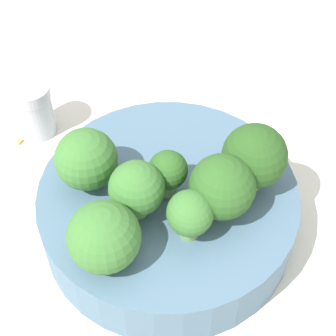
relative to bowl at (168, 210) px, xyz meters
The scene contains 11 objects.
ground_plane 0.03m from the bowl, ahead, with size 3.00×3.00×0.00m, color silver.
bowl is the anchor object (origin of this frame).
broccoli_floret_0 0.07m from the bowl, 87.78° to the right, with size 0.05×0.05×0.05m.
broccoli_floret_1 0.10m from the bowl, 76.23° to the right, with size 0.06×0.06×0.06m.
broccoli_floret_2 0.08m from the bowl, 24.43° to the left, with size 0.05×0.05×0.06m.
broccoli_floret_3 0.05m from the bowl, 19.81° to the left, with size 0.03×0.03×0.05m.
broccoli_floret_4 0.07m from the bowl, 18.20° to the right, with size 0.04×0.04×0.05m.
broccoli_floret_5 0.09m from the bowl, 57.56° to the left, with size 0.05×0.05×0.06m.
broccoli_floret_6 0.09m from the bowl, 138.41° to the right, with size 0.05×0.05×0.06m.
pepper_shaker 0.19m from the bowl, behind, with size 0.04×0.04×0.06m.
almond_crumb_1 0.19m from the bowl, 163.86° to the right, with size 0.01×0.00×0.01m, color tan.
Camera 1 is at (0.23, -0.19, 0.43)m, focal length 60.00 mm.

